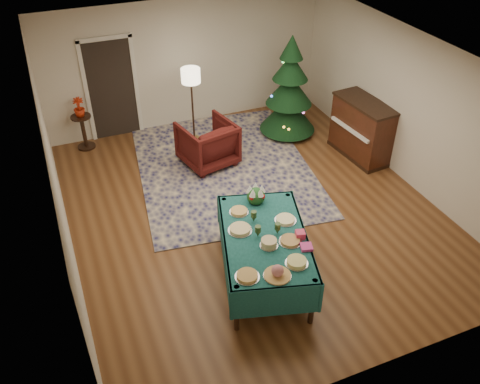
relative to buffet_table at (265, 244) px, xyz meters
name	(u,v)px	position (x,y,z in m)	size (l,w,h in m)	color
room_shell	(252,141)	(0.49, 1.58, 0.72)	(7.00, 7.00, 7.00)	#593319
doorway	(111,87)	(-1.11, 5.06, 0.47)	(1.08, 0.04, 2.16)	black
rug	(224,167)	(0.51, 2.98, -0.62)	(3.20, 4.20, 0.02)	#131347
buffet_table	(265,244)	(0.00, 0.00, 0.00)	(1.69, 2.27, 0.79)	black
platter_0	(247,276)	(-0.54, -0.64, 0.18)	(0.32, 0.32, 0.05)	silver
platter_1	(278,272)	(-0.18, -0.77, 0.22)	(0.36, 0.36, 0.17)	silver
platter_2	(297,262)	(0.14, -0.66, 0.19)	(0.30, 0.30, 0.07)	silver
platter_3	(269,243)	(-0.04, -0.21, 0.21)	(0.25, 0.25, 0.11)	silver
platter_4	(290,241)	(0.26, -0.25, 0.18)	(0.32, 0.32, 0.04)	silver
platter_5	(240,229)	(-0.28, 0.23, 0.18)	(0.34, 0.34, 0.05)	silver
platter_6	(285,220)	(0.41, 0.19, 0.18)	(0.32, 0.32, 0.04)	silver
platter_7	(239,211)	(-0.13, 0.62, 0.18)	(0.29, 0.29, 0.04)	silver
goblet_0	(254,216)	(-0.02, 0.34, 0.25)	(0.08, 0.08, 0.18)	#2D471E
goblet_1	(277,229)	(0.17, -0.03, 0.25)	(0.08, 0.08, 0.18)	#2D471E
goblet_2	(258,231)	(-0.10, 0.02, 0.25)	(0.08, 0.08, 0.18)	#2D471E
napkin_stack	(306,247)	(0.41, -0.44, 0.18)	(0.16, 0.16, 0.04)	#D93C91
gift_box	(300,235)	(0.43, -0.22, 0.21)	(0.13, 0.13, 0.10)	#DB3D64
centerpiece	(256,194)	(0.20, 0.76, 0.29)	(0.28, 0.28, 0.33)	#1E4C1E
armchair	(207,142)	(0.29, 3.25, -0.15)	(0.94, 0.88, 0.97)	#45110E
floor_lamp	(191,80)	(0.33, 4.24, 0.70)	(0.38, 0.38, 1.57)	#A57F3F
side_table	(84,132)	(-1.83, 4.78, -0.28)	(0.40, 0.40, 0.72)	black
potted_plant	(80,111)	(-1.83, 4.78, 0.19)	(0.22, 0.39, 0.22)	red
christmas_tree	(289,91)	(2.27, 3.75, 0.33)	(1.38, 1.38, 2.14)	black
piano	(362,130)	(3.19, 2.38, -0.06)	(0.74, 1.39, 1.16)	black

